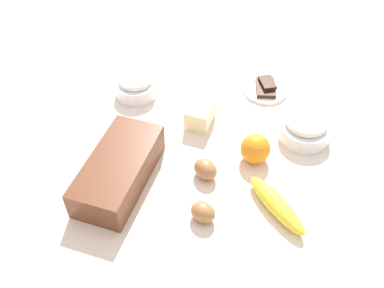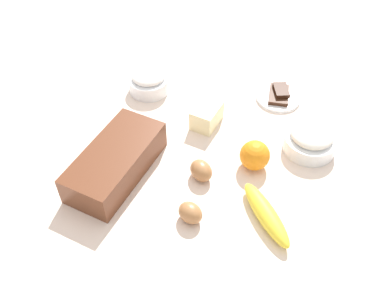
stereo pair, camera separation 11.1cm
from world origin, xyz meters
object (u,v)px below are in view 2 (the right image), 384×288
Objects in this scene: sugar_bowl at (149,81)px; chocolate_plate at (279,96)px; orange_fruit at (255,155)px; banana at (266,214)px; loaf_pan at (116,161)px; egg_beside_bowl at (190,213)px; flour_bowl at (311,139)px; butter_block at (207,116)px; egg_near_butter at (201,170)px.

sugar_bowl is 0.93× the size of chocolate_plate.
orange_fruit is at bearing 177.85° from chocolate_plate.
banana is 1.46× the size of chocolate_plate.
sugar_bowl is at bearing 16.59° from loaf_pan.
egg_beside_bowl is at bearing 154.04° from orange_fruit.
orange_fruit is 0.59× the size of chocolate_plate.
loaf_pan reaches higher than banana.
loaf_pan reaches higher than flour_bowl.
flour_bowl is at bearing -53.96° from loaf_pan.
butter_block is (0.26, 0.22, 0.01)m from banana.
sugar_bowl is at bearing 102.47° from chocolate_plate.
banana is 0.17m from egg_beside_bowl.
flour_bowl is 0.50m from sugar_bowl.
butter_block is 0.69× the size of chocolate_plate.
chocolate_plate is (0.28, -0.01, -0.03)m from orange_fruit.
butter_block reaches higher than banana.
butter_block is at bearing 54.92° from orange_fruit.
flour_bowl is at bearing -91.36° from butter_block.
egg_beside_bowl is at bearing -169.52° from butter_block.
sugar_bowl is 1.59× the size of orange_fruit.
orange_fruit is (0.15, 0.06, 0.02)m from banana.
loaf_pan reaches higher than egg_near_butter.
sugar_bowl is at bearing 79.21° from flour_bowl.
sugar_bowl is 0.56m from banana.
banana is 0.44m from chocolate_plate.
loaf_pan is 3.28× the size of butter_block.
sugar_bowl reaches higher than banana.
orange_fruit is at bearing 22.44° from banana.
flour_bowl is 0.21m from chocolate_plate.
orange_fruit is 0.14m from egg_near_butter.
sugar_bowl is 0.39m from chocolate_plate.
loaf_pan is at bearing 141.46° from chocolate_plate.
banana is at bearing -173.15° from chocolate_plate.
banana is (-0.02, -0.38, -0.02)m from loaf_pan.
egg_near_butter is at bearing 124.41° from orange_fruit.
orange_fruit reaches higher than banana.
loaf_pan is at bearing 86.85° from banana.
loaf_pan is 0.33m from sugar_bowl.
banana is at bearing 166.49° from flour_bowl.
loaf_pan is 0.29m from butter_block.
egg_beside_bowl reaches higher than banana.
butter_block is 0.24m from chocolate_plate.
loaf_pan is 0.35m from orange_fruit.
egg_near_butter is at bearing 127.45° from flour_bowl.
chocolate_plate is (0.17, -0.17, -0.02)m from butter_block.
orange_fruit is at bearing -118.33° from sugar_bowl.
egg_beside_bowl is at bearing -173.24° from egg_near_butter.
egg_beside_bowl is at bearing 167.22° from chocolate_plate.
sugar_bowl is 0.23m from butter_block.
egg_near_butter is 0.13m from egg_beside_bowl.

